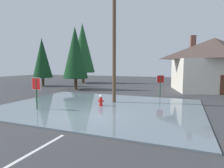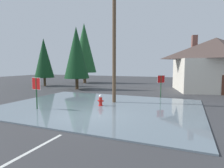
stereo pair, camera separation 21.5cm
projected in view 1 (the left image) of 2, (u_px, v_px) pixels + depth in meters
name	position (u px, v px, depth m)	size (l,w,h in m)	color
ground_plane	(88.00, 117.00, 10.97)	(80.00, 80.00, 0.10)	#38383A
flood_puddle	(100.00, 106.00, 13.49)	(13.71, 10.42, 0.07)	slate
lane_stop_bar	(78.00, 124.00, 9.56)	(3.64, 0.30, 0.01)	silver
lane_center_stripe	(33.00, 152.00, 6.43)	(3.44, 0.14, 0.01)	silver
stop_sign_near	(36.00, 87.00, 12.40)	(0.79, 0.13, 2.15)	#1E4C28
fire_hydrant	(101.00, 101.00, 13.53)	(0.44, 0.38, 0.88)	red
utility_pole	(114.00, 38.00, 14.39)	(1.60, 0.28, 9.66)	brown
stop_sign_far	(160.00, 82.00, 17.43)	(0.60, 0.39, 2.05)	#1E4C28
house	(213.00, 64.00, 21.79)	(10.26, 8.94, 6.56)	silver
pine_tree_tall_left	(75.00, 53.00, 22.97)	(3.05, 3.05, 7.63)	#4C3823
pine_tree_mid_left	(42.00, 58.00, 26.70)	(2.71, 2.71, 6.78)	#4C3823
pine_tree_short_left	(83.00, 48.00, 31.42)	(3.97, 3.97, 9.92)	#4C3823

